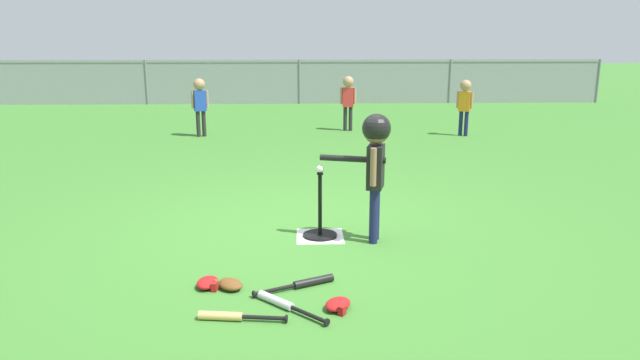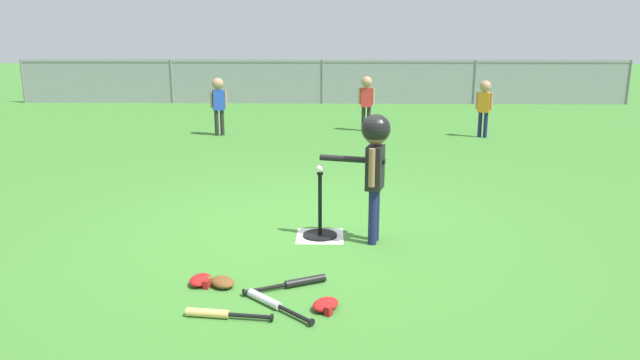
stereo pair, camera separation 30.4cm
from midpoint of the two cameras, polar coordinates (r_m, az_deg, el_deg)
name	(u,v)px [view 2 (the right image)]	position (r m, az deg, el deg)	size (l,w,h in m)	color
ground_plane	(302,229)	(5.82, -0.28, -4.78)	(60.00, 60.00, 0.00)	#3D7A2D
home_plate	(320,236)	(5.63, 1.55, -5.40)	(0.44, 0.44, 0.01)	white
batting_tee	(320,227)	(5.60, 1.56, -4.53)	(0.32, 0.32, 0.62)	black
baseball_on_tee	(320,169)	(5.45, 1.60, 1.08)	(0.07, 0.07, 0.07)	white
batter_child	(375,152)	(5.31, 6.89, 2.65)	(0.63, 0.33, 1.18)	#191E4C
fielder_deep_center	(484,101)	(11.20, 16.23, 7.28)	(0.28, 0.20, 1.02)	#191E4C
fielder_near_right	(218,99)	(11.09, -8.93, 7.70)	(0.30, 0.21, 1.05)	#262626
fielder_deep_left	(366,96)	(11.50, 5.24, 8.01)	(0.31, 0.21, 1.05)	#262626
spare_bat_silver	(271,302)	(4.27, -2.67, -11.65)	(0.51, 0.49, 0.06)	silver
spare_bat_wood	(217,314)	(4.15, -7.75, -12.60)	(0.60, 0.13, 0.06)	#DBB266
spare_bat_black	(297,283)	(4.58, -0.29, -9.82)	(0.62, 0.34, 0.06)	black
glove_by_plate	(201,280)	(4.67, -9.50, -9.46)	(0.19, 0.24, 0.07)	#B21919
glove_near_bats	(222,282)	(4.61, -7.49, -9.69)	(0.26, 0.27, 0.07)	brown
glove_tossed_aside	(326,305)	(4.23, 2.65, -11.87)	(0.26, 0.27, 0.07)	#B21919
outfield_fence	(322,80)	(15.88, 0.78, 9.54)	(16.06, 0.06, 1.15)	slate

